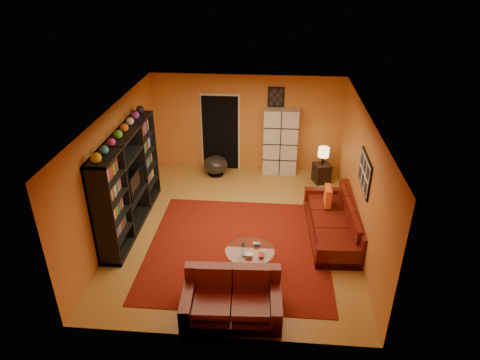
# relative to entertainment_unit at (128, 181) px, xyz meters

# --- Properties ---
(floor) EXTENTS (6.00, 6.00, 0.00)m
(floor) POSITION_rel_entertainment_unit_xyz_m (2.27, 0.00, -1.05)
(floor) COLOR olive
(floor) RESTS_ON ground
(ceiling) EXTENTS (6.00, 6.00, 0.00)m
(ceiling) POSITION_rel_entertainment_unit_xyz_m (2.27, 0.00, 1.55)
(ceiling) COLOR white
(ceiling) RESTS_ON wall_back
(wall_back) EXTENTS (6.00, 0.00, 6.00)m
(wall_back) POSITION_rel_entertainment_unit_xyz_m (2.27, 3.00, 0.25)
(wall_back) COLOR #BD6A29
(wall_back) RESTS_ON floor
(wall_front) EXTENTS (6.00, 0.00, 6.00)m
(wall_front) POSITION_rel_entertainment_unit_xyz_m (2.27, -3.00, 0.25)
(wall_front) COLOR #BD6A29
(wall_front) RESTS_ON floor
(wall_left) EXTENTS (0.00, 6.00, 6.00)m
(wall_left) POSITION_rel_entertainment_unit_xyz_m (-0.23, 0.00, 0.25)
(wall_left) COLOR #BD6A29
(wall_left) RESTS_ON floor
(wall_right) EXTENTS (0.00, 6.00, 6.00)m
(wall_right) POSITION_rel_entertainment_unit_xyz_m (4.78, 0.00, 0.25)
(wall_right) COLOR #BD6A29
(wall_right) RESTS_ON floor
(rug) EXTENTS (3.60, 3.60, 0.01)m
(rug) POSITION_rel_entertainment_unit_xyz_m (2.38, -0.70, -1.04)
(rug) COLOR #561009
(rug) RESTS_ON floor
(doorway) EXTENTS (0.95, 0.10, 2.04)m
(doorway) POSITION_rel_entertainment_unit_xyz_m (1.57, 2.96, -0.03)
(doorway) COLOR black
(doorway) RESTS_ON floor
(wall_art_right) EXTENTS (0.03, 1.00, 0.70)m
(wall_art_right) POSITION_rel_entertainment_unit_xyz_m (4.75, -0.30, 0.55)
(wall_art_right) COLOR black
(wall_art_right) RESTS_ON wall_right
(wall_art_back) EXTENTS (0.42, 0.03, 0.52)m
(wall_art_back) POSITION_rel_entertainment_unit_xyz_m (3.02, 2.98, 1.00)
(wall_art_back) COLOR black
(wall_art_back) RESTS_ON wall_back
(entertainment_unit) EXTENTS (0.45, 3.00, 2.10)m
(entertainment_unit) POSITION_rel_entertainment_unit_xyz_m (0.00, 0.00, 0.00)
(entertainment_unit) COLOR black
(entertainment_unit) RESTS_ON floor
(tv) EXTENTS (0.86, 0.11, 0.49)m
(tv) POSITION_rel_entertainment_unit_xyz_m (0.05, 0.08, -0.08)
(tv) COLOR black
(tv) RESTS_ON entertainment_unit
(sofa) EXTENTS (1.10, 2.48, 0.85)m
(sofa) POSITION_rel_entertainment_unit_xyz_m (4.42, -0.02, -0.77)
(sofa) COLOR #4A0E09
(sofa) RESTS_ON rug
(loveseat) EXTENTS (1.65, 1.04, 0.85)m
(loveseat) POSITION_rel_entertainment_unit_xyz_m (2.43, -2.41, -0.77)
(loveseat) COLOR #4A0E09
(loveseat) RESTS_ON rug
(throw_pillow) EXTENTS (0.12, 0.42, 0.42)m
(throw_pillow) POSITION_rel_entertainment_unit_xyz_m (4.22, 0.47, -0.42)
(throw_pillow) COLOR #F9561B
(throw_pillow) RESTS_ON sofa
(coffee_table) EXTENTS (0.90, 0.90, 0.45)m
(coffee_table) POSITION_rel_entertainment_unit_xyz_m (2.65, -1.37, -0.64)
(coffee_table) COLOR silver
(coffee_table) RESTS_ON floor
(storage_cabinet) EXTENTS (0.89, 0.40, 1.78)m
(storage_cabinet) POSITION_rel_entertainment_unit_xyz_m (3.19, 2.80, -0.16)
(storage_cabinet) COLOR beige
(storage_cabinet) RESTS_ON floor
(bowl_chair) EXTENTS (0.65, 0.65, 0.54)m
(bowl_chair) POSITION_rel_entertainment_unit_xyz_m (1.49, 2.50, -0.76)
(bowl_chair) COLOR black
(bowl_chair) RESTS_ON floor
(side_table) EXTENTS (0.51, 0.51, 0.50)m
(side_table) POSITION_rel_entertainment_unit_xyz_m (4.28, 2.35, -0.80)
(side_table) COLOR black
(side_table) RESTS_ON floor
(table_lamp) EXTENTS (0.28, 0.28, 0.46)m
(table_lamp) POSITION_rel_entertainment_unit_xyz_m (4.28, 2.35, -0.23)
(table_lamp) COLOR black
(table_lamp) RESTS_ON side_table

